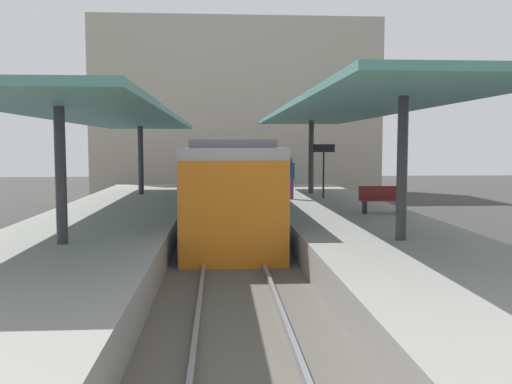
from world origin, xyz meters
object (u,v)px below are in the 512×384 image
Objects in this scene: passenger_near_bench at (290,178)px; platform_sign at (324,159)px; platform_bench at (381,199)px; commuter_train at (229,184)px.

platform_sign is at bearing 9.14° from passenger_near_bench.
platform_sign is at bearing 100.08° from platform_bench.
commuter_train is 4.48m from platform_sign.
passenger_near_bench is at bearing 115.32° from platform_bench.
commuter_train is at bearing 147.23° from platform_bench.
passenger_near_bench is (-1.40, -0.23, -0.75)m from platform_sign.
commuter_train is 6.68× the size of platform_sign.
platform_sign is (-0.91, 5.10, 1.16)m from platform_bench.
passenger_near_bench reaches higher than platform_bench.
platform_sign is at bearing 27.09° from commuter_train.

